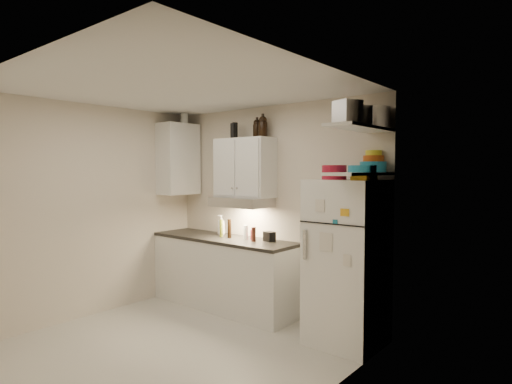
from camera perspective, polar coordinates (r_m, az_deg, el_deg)
The scene contains 36 objects.
floor at distance 4.68m, azimuth -10.03°, elevation -19.80°, with size 3.20×3.00×0.02m, color beige.
ceiling at distance 4.39m, azimuth -10.35°, elevation 13.57°, with size 3.20×3.00×0.02m, color silver.
back_wall at distance 5.44m, azimuth 2.08°, elevation -2.29°, with size 3.20×0.02×2.60m, color beige.
left_wall at distance 5.67m, azimuth -20.75°, elevation -2.26°, with size 0.02×3.00×2.60m, color beige.
right_wall at distance 3.29m, azimuth 8.29°, elevation -5.77°, with size 0.02×3.00×2.60m, color beige.
base_cabinet at distance 5.70m, azimuth -4.34°, elevation -10.81°, with size 2.10×0.60×0.88m, color white.
countertop at distance 5.61m, azimuth -4.36°, elevation -6.24°, with size 2.10×0.62×0.04m, color black.
upper_cabinet at distance 5.47m, azimuth -1.53°, elevation 3.25°, with size 0.80×0.33×0.75m, color white.
side_cabinet at distance 6.19m, azimuth -10.32°, elevation 4.33°, with size 0.33×0.55×1.00m, color white.
range_hood at distance 5.44m, azimuth -1.97°, elevation -1.33°, with size 0.76×0.46×0.12m, color silver.
fridge at distance 4.54m, azimuth 12.04°, elevation -9.14°, with size 0.70×0.68×1.70m, color white.
shelf_hi at distance 4.25m, azimuth 13.80°, elevation 8.31°, with size 0.30×0.95×0.03m, color white.
shelf_lo at distance 4.23m, azimuth 13.73°, elevation 2.37°, with size 0.30×0.95×0.03m, color white.
knife_strip at distance 5.02m, azimuth 8.25°, elevation -2.53°, with size 0.42×0.02×0.03m, color black.
dutch_oven at distance 4.42m, azimuth 10.38°, elevation 2.59°, with size 0.25×0.25×0.15m, color maroon.
book_stack at distance 4.17m, azimuth 14.22°, elevation 2.02°, with size 0.17×0.21×0.07m, color gold.
spice_jar at distance 4.39m, azimuth 12.91°, elevation 2.34°, with size 0.07×0.07×0.11m, color silver.
stock_pot at distance 4.60m, azimuth 15.62°, elevation 9.44°, with size 0.31×0.31×0.22m, color silver.
tin_a at distance 4.12m, azimuth 13.66°, elevation 9.90°, with size 0.17×0.16×0.17m, color #AAAAAD.
tin_b at distance 3.92m, azimuth 12.09°, elevation 10.43°, with size 0.19×0.19×0.19m, color #AAAAAD.
bowl_teal at distance 4.56m, azimuth 15.33°, elevation 3.25°, with size 0.27×0.27×0.11m, color teal.
bowl_orange at distance 4.65m, azimuth 15.40°, elevation 4.31°, with size 0.22×0.22×0.06m, color #B84911.
bowl_yellow at distance 4.65m, azimuth 15.41°, elevation 5.04°, with size 0.17×0.17×0.05m, color yellow.
plates at distance 4.18m, azimuth 13.98°, elevation 3.02°, with size 0.27×0.27×0.07m, color teal.
growler_a at distance 5.46m, azimuth 0.14°, elevation 8.47°, with size 0.10×0.10×0.24m, color black, non-canonical shape.
growler_b at distance 5.37m, azimuth 0.91°, elevation 8.73°, with size 0.12×0.12×0.27m, color black, non-canonical shape.
thermos_a at distance 5.56m, azimuth -3.09°, elevation 8.13°, with size 0.07×0.07×0.20m, color black.
thermos_b at distance 5.64m, azimuth -2.83°, elevation 8.15°, with size 0.07×0.07×0.21m, color black.
side_jar at distance 6.22m, azimuth -9.54°, elevation 9.62°, with size 0.11×0.11×0.15m, color silver.
soap_bottle at distance 5.79m, azimuth -4.66°, elevation -4.26°, with size 0.12×0.12×0.30m, color white.
pepper_mill at distance 5.26m, azimuth -0.32°, elevation -5.65°, with size 0.06×0.06×0.18m, color #58251A.
oil_bottle at distance 5.63m, azimuth -4.66°, elevation -4.83°, with size 0.04×0.04×0.23m, color olive.
vinegar_bottle at distance 5.53m, azimuth -3.56°, elevation -4.89°, with size 0.05×0.05×0.24m, color black.
clear_bottle at distance 5.44m, azimuth -1.37°, elevation -5.37°, with size 0.06×0.06×0.18m, color silver.
red_jar at distance 5.41m, azimuth -0.43°, elevation -5.70°, with size 0.06×0.06×0.12m, color maroon.
caddy at distance 5.28m, azimuth 1.79°, elevation -5.95°, with size 0.14×0.10×0.12m, color black.
Camera 1 is at (3.30, -2.78, 1.80)m, focal length 30.00 mm.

